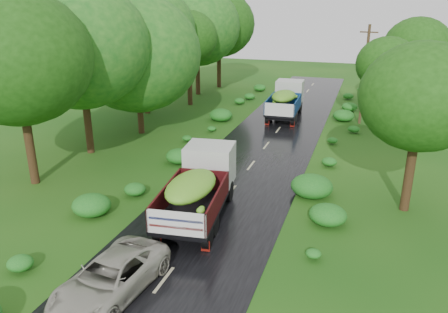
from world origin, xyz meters
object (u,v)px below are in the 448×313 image
at_px(truck_far, 286,99).
at_px(car, 111,277).
at_px(truck_near, 200,184).
at_px(utility_pole, 365,74).

relative_size(truck_far, car, 1.42).
distance_m(truck_near, car, 6.43).
bearing_deg(car, truck_far, 93.47).
xyz_separation_m(car, utility_pole, (7.16, 25.18, 3.28)).
relative_size(truck_near, utility_pole, 0.89).
relative_size(truck_near, truck_far, 1.02).
bearing_deg(truck_near, utility_pole, 64.48).
bearing_deg(truck_far, utility_pole, -3.25).
xyz_separation_m(truck_near, utility_pole, (6.41, 18.85, 2.39)).
bearing_deg(car, utility_pole, 80.10).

